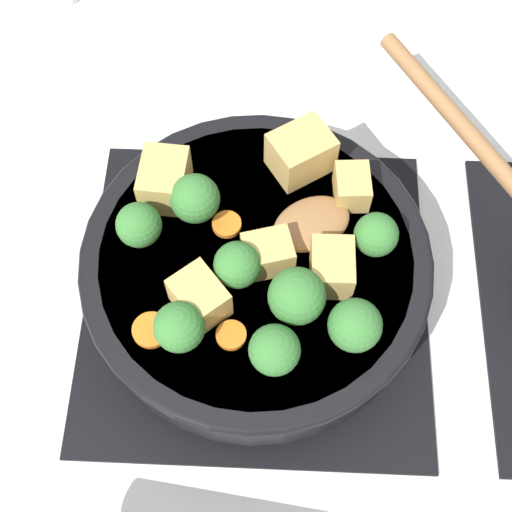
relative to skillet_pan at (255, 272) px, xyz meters
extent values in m
plane|color=silver|center=(0.00, 0.00, -0.06)|extent=(2.40, 2.40, 0.00)
cube|color=black|center=(0.00, 0.00, -0.05)|extent=(0.31, 0.31, 0.01)
torus|color=black|center=(0.00, 0.00, -0.04)|extent=(0.24, 0.24, 0.01)
cube|color=black|center=(0.00, 0.00, -0.04)|extent=(0.01, 0.23, 0.01)
cube|color=black|center=(0.00, 0.00, -0.04)|extent=(0.23, 0.01, 0.01)
cylinder|color=black|center=(0.00, 0.00, 0.00)|extent=(0.28, 0.28, 0.05)
cylinder|color=#5B3316|center=(0.00, 0.00, 0.00)|extent=(0.26, 0.26, 0.05)
torus|color=black|center=(0.00, 0.00, 0.02)|extent=(0.29, 0.29, 0.01)
ellipsoid|color=olive|center=(-0.03, 0.05, 0.03)|extent=(0.08, 0.08, 0.01)
cylinder|color=olive|center=(-0.12, 0.19, 0.03)|extent=(0.24, 0.16, 0.02)
cube|color=tan|center=(-0.06, -0.08, 0.04)|extent=(0.05, 0.04, 0.04)
cube|color=tan|center=(0.04, -0.04, 0.04)|extent=(0.05, 0.05, 0.03)
cube|color=tan|center=(0.00, 0.01, 0.04)|extent=(0.04, 0.04, 0.03)
cube|color=tan|center=(-0.09, 0.03, 0.04)|extent=(0.06, 0.06, 0.04)
cube|color=tan|center=(-0.06, 0.08, 0.04)|extent=(0.04, 0.03, 0.03)
cube|color=tan|center=(0.01, 0.06, 0.04)|extent=(0.04, 0.03, 0.03)
cylinder|color=#709956|center=(0.07, -0.05, 0.03)|extent=(0.01, 0.01, 0.01)
sphere|color=#387533|center=(0.07, -0.05, 0.05)|extent=(0.04, 0.04, 0.04)
cylinder|color=#709956|center=(0.09, 0.02, 0.03)|extent=(0.01, 0.01, 0.01)
sphere|color=#387533|center=(0.09, 0.02, 0.05)|extent=(0.04, 0.04, 0.04)
cylinder|color=#709956|center=(0.06, 0.08, 0.03)|extent=(0.01, 0.01, 0.01)
sphere|color=#387533|center=(0.06, 0.08, 0.05)|extent=(0.04, 0.04, 0.04)
cylinder|color=#709956|center=(-0.01, -0.09, 0.03)|extent=(0.01, 0.01, 0.01)
sphere|color=#387533|center=(-0.01, -0.09, 0.05)|extent=(0.04, 0.04, 0.04)
cylinder|color=#709956|center=(0.04, 0.03, 0.03)|extent=(0.01, 0.01, 0.01)
sphere|color=#387533|center=(0.04, 0.03, 0.05)|extent=(0.04, 0.04, 0.04)
cylinder|color=#709956|center=(0.02, -0.01, 0.03)|extent=(0.01, 0.01, 0.01)
sphere|color=#387533|center=(0.02, -0.01, 0.05)|extent=(0.04, 0.04, 0.04)
cylinder|color=#709956|center=(-0.04, -0.05, 0.03)|extent=(0.01, 0.01, 0.01)
sphere|color=#387533|center=(-0.04, -0.05, 0.05)|extent=(0.04, 0.04, 0.04)
cylinder|color=#709956|center=(-0.01, 0.10, 0.03)|extent=(0.01, 0.01, 0.01)
sphere|color=#387533|center=(-0.01, 0.10, 0.05)|extent=(0.04, 0.04, 0.04)
cylinder|color=orange|center=(-0.03, -0.03, 0.03)|extent=(0.02, 0.02, 0.01)
cylinder|color=orange|center=(0.07, -0.08, 0.03)|extent=(0.03, 0.03, 0.01)
cylinder|color=orange|center=(0.07, -0.02, 0.03)|extent=(0.02, 0.02, 0.01)
camera|label=1|loc=(0.26, 0.01, 0.54)|focal=50.00mm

